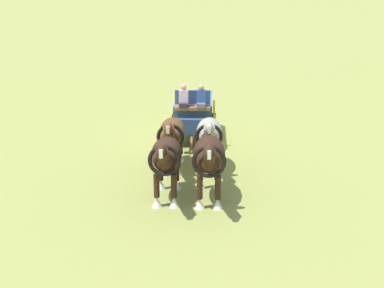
{
  "coord_description": "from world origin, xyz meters",
  "views": [
    {
      "loc": [
        21.83,
        -2.53,
        6.94
      ],
      "look_at": [
        4.49,
        -0.57,
        1.2
      ],
      "focal_mm": 51.03,
      "sensor_mm": 36.0,
      "label": 1
    }
  ],
  "objects_px": {
    "draft_horse_rear_near": "(209,135)",
    "draft_horse_rear_off": "(172,134)",
    "show_wagon": "(193,111)",
    "draft_horse_lead_off": "(166,157)",
    "draft_horse_lead_near": "(209,157)"
  },
  "relations": [
    {
      "from": "show_wagon",
      "to": "draft_horse_lead_near",
      "type": "distance_m",
      "value": 6.28
    },
    {
      "from": "draft_horse_rear_off",
      "to": "draft_horse_lead_off",
      "type": "relative_size",
      "value": 1.04
    },
    {
      "from": "draft_horse_rear_near",
      "to": "draft_horse_rear_off",
      "type": "bearing_deg",
      "value": -98.26
    },
    {
      "from": "show_wagon",
      "to": "draft_horse_rear_near",
      "type": "distance_m",
      "value": 3.72
    },
    {
      "from": "show_wagon",
      "to": "draft_horse_lead_off",
      "type": "distance_m",
      "value": 6.29
    },
    {
      "from": "draft_horse_lead_near",
      "to": "draft_horse_lead_off",
      "type": "xyz_separation_m",
      "value": [
        -0.18,
        -1.29,
        -0.03
      ]
    },
    {
      "from": "draft_horse_rear_near",
      "to": "draft_horse_rear_off",
      "type": "distance_m",
      "value": 1.3
    },
    {
      "from": "show_wagon",
      "to": "draft_horse_lead_near",
      "type": "relative_size",
      "value": 1.87
    },
    {
      "from": "show_wagon",
      "to": "draft_horse_lead_off",
      "type": "relative_size",
      "value": 2.01
    },
    {
      "from": "draft_horse_rear_off",
      "to": "show_wagon",
      "type": "bearing_deg",
      "value": 161.72
    },
    {
      "from": "show_wagon",
      "to": "draft_horse_rear_off",
      "type": "xyz_separation_m",
      "value": [
        3.53,
        -1.17,
        0.12
      ]
    },
    {
      "from": "draft_horse_rear_near",
      "to": "draft_horse_rear_off",
      "type": "xyz_separation_m",
      "value": [
        -0.19,
        -1.29,
        -0.01
      ]
    },
    {
      "from": "draft_horse_lead_off",
      "to": "show_wagon",
      "type": "bearing_deg",
      "value": 165.85
    },
    {
      "from": "show_wagon",
      "to": "draft_horse_rear_near",
      "type": "height_order",
      "value": "show_wagon"
    },
    {
      "from": "draft_horse_rear_off",
      "to": "draft_horse_lead_near",
      "type": "distance_m",
      "value": 2.9
    }
  ]
}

